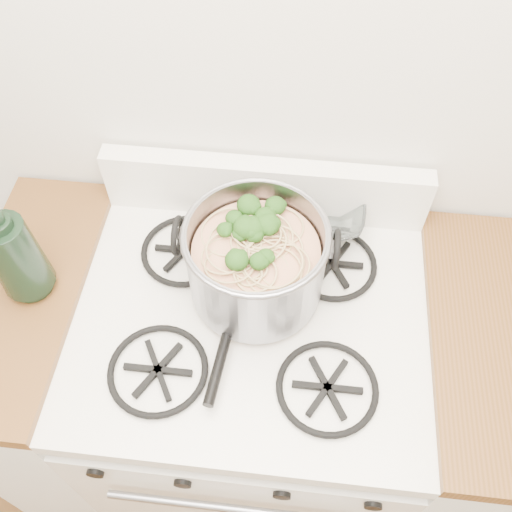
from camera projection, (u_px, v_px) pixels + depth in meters
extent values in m
plane|color=silver|center=(269.00, 40.00, 1.06)|extent=(3.60, 0.00, 3.60)
cube|color=white|center=(252.00, 402.00, 1.63)|extent=(0.76, 0.65, 0.81)
cube|color=white|center=(251.00, 321.00, 1.25)|extent=(0.76, 0.65, 0.04)
cube|color=black|center=(250.00, 313.00, 1.22)|extent=(0.60, 0.56, 0.02)
cylinder|color=black|center=(97.00, 469.00, 1.16)|extent=(0.04, 0.03, 0.04)
cylinder|color=black|center=(183.00, 479.00, 1.15)|extent=(0.04, 0.03, 0.04)
cylinder|color=black|center=(282.00, 490.00, 1.14)|extent=(0.04, 0.03, 0.04)
cylinder|color=black|center=(373.00, 501.00, 1.12)|extent=(0.04, 0.03, 0.04)
cube|color=silver|center=(77.00, 379.00, 1.64)|extent=(0.25, 0.65, 0.88)
cube|color=#553514|center=(24.00, 294.00, 1.26)|extent=(0.25, 0.65, 0.04)
cylinder|color=gray|center=(256.00, 261.00, 1.17)|extent=(0.28, 0.28, 0.19)
torus|color=gray|center=(256.00, 234.00, 1.10)|extent=(0.30, 0.30, 0.01)
torus|color=black|center=(177.00, 236.00, 1.13)|extent=(0.01, 0.08, 0.08)
torus|color=black|center=(336.00, 250.00, 1.11)|extent=(0.01, 0.08, 0.08)
cylinder|color=tan|center=(256.00, 268.00, 1.19)|extent=(0.26, 0.26, 0.14)
sphere|color=#1E4412|center=(256.00, 244.00, 1.12)|extent=(0.04, 0.04, 0.04)
sphere|color=#1E4412|center=(256.00, 244.00, 1.12)|extent=(0.04, 0.04, 0.04)
sphere|color=#1E4412|center=(256.00, 244.00, 1.12)|extent=(0.04, 0.04, 0.04)
sphere|color=#1E4412|center=(256.00, 244.00, 1.12)|extent=(0.04, 0.04, 0.04)
sphere|color=#1E4412|center=(256.00, 244.00, 1.12)|extent=(0.04, 0.04, 0.04)
sphere|color=#1E4412|center=(256.00, 244.00, 1.12)|extent=(0.04, 0.04, 0.04)
sphere|color=#1E4412|center=(256.00, 244.00, 1.12)|extent=(0.04, 0.04, 0.04)
sphere|color=#1E4412|center=(256.00, 244.00, 1.12)|extent=(0.04, 0.04, 0.04)
sphere|color=#1E4412|center=(256.00, 244.00, 1.12)|extent=(0.04, 0.04, 0.04)
sphere|color=#1E4412|center=(256.00, 244.00, 1.12)|extent=(0.04, 0.04, 0.04)
sphere|color=#1E4412|center=(256.00, 244.00, 1.12)|extent=(0.04, 0.04, 0.04)
sphere|color=#1E4412|center=(256.00, 244.00, 1.12)|extent=(0.04, 0.04, 0.04)
sphere|color=#1E4412|center=(256.00, 244.00, 1.12)|extent=(0.04, 0.04, 0.04)
sphere|color=#1E4412|center=(256.00, 244.00, 1.12)|extent=(0.04, 0.04, 0.04)
imported|color=white|center=(313.00, 213.00, 1.35)|extent=(0.10, 0.10, 0.02)
imported|color=black|center=(11.00, 247.00, 1.13)|extent=(0.12, 0.12, 0.29)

